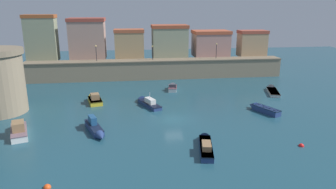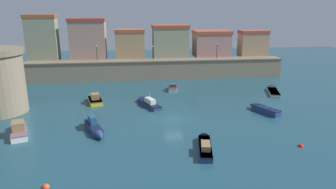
{
  "view_description": "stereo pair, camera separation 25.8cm",
  "coord_description": "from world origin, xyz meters",
  "views": [
    {
      "loc": [
        -6.03,
        -40.13,
        15.18
      ],
      "look_at": [
        0.0,
        6.23,
        1.8
      ],
      "focal_mm": 33.3,
      "sensor_mm": 36.0,
      "label": 1
    },
    {
      "loc": [
        -5.77,
        -40.16,
        15.18
      ],
      "look_at": [
        0.0,
        6.23,
        1.8
      ],
      "focal_mm": 33.3,
      "sensor_mm": 36.0,
      "label": 2
    }
  ],
  "objects": [
    {
      "name": "moored_boat_7",
      "position": [
        -19.66,
        -2.37,
        0.6
      ],
      "size": [
        3.66,
        6.7,
        2.28
      ],
      "rotation": [
        0.0,
        0.0,
        1.89
      ],
      "color": "white",
      "rests_on": "ground"
    },
    {
      "name": "ground_plane",
      "position": [
        0.0,
        0.0,
        0.0
      ],
      "size": [
        142.92,
        142.92,
        0.0
      ],
      "primitive_type": "plane",
      "color": "#1E4756"
    },
    {
      "name": "moored_boat_3",
      "position": [
        2.13,
        15.71,
        0.44
      ],
      "size": [
        2.12,
        4.39,
        1.61
      ],
      "rotation": [
        0.0,
        0.0,
        1.41
      ],
      "color": "white",
      "rests_on": "ground"
    },
    {
      "name": "moored_boat_5",
      "position": [
        2.17,
        -9.35,
        0.41
      ],
      "size": [
        2.57,
        7.22,
        1.51
      ],
      "rotation": [
        0.0,
        0.0,
        1.38
      ],
      "color": "navy",
      "rests_on": "ground"
    },
    {
      "name": "moored_boat_0",
      "position": [
        13.56,
        1.51,
        0.45
      ],
      "size": [
        3.48,
        5.57,
        1.23
      ],
      "rotation": [
        0.0,
        0.0,
        2.0
      ],
      "color": "navy",
      "rests_on": "ground"
    },
    {
      "name": "mooring_buoy_1",
      "position": [
        12.93,
        -10.36,
        0.0
      ],
      "size": [
        0.62,
        0.62,
        0.62
      ],
      "primitive_type": "sphere",
      "color": "red",
      "rests_on": "ground"
    },
    {
      "name": "old_town_backdrop",
      "position": [
        -2.69,
        29.81,
        7.61
      ],
      "size": [
        53.02,
        6.12,
        9.6
      ],
      "color": "gray",
      "rests_on": "ground"
    },
    {
      "name": "quay_lamp_1",
      "position": [
        -0.82,
        25.59,
        6.09
      ],
      "size": [
        0.32,
        0.32,
        3.0
      ],
      "color": "black",
      "rests_on": "quay_wall"
    },
    {
      "name": "moored_boat_6",
      "position": [
        -10.34,
        -3.36,
        0.53
      ],
      "size": [
        3.31,
        6.47,
        1.93
      ],
      "rotation": [
        0.0,
        0.0,
        -1.23
      ],
      "color": "navy",
      "rests_on": "ground"
    },
    {
      "name": "quay_lamp_2",
      "position": [
        13.12,
        25.59,
        6.26
      ],
      "size": [
        0.32,
        0.32,
        3.3
      ],
      "color": "black",
      "rests_on": "quay_wall"
    },
    {
      "name": "moored_boat_1",
      "position": [
        -11.68,
        9.73,
        0.5
      ],
      "size": [
        2.93,
        5.45,
        2.14
      ],
      "rotation": [
        0.0,
        0.0,
        1.79
      ],
      "color": "gold",
      "rests_on": "ground"
    },
    {
      "name": "moored_boat_2",
      "position": [
        19.96,
        11.96,
        0.27
      ],
      "size": [
        3.52,
        7.06,
        1.56
      ],
      "rotation": [
        0.0,
        0.0,
        1.28
      ],
      "color": "silver",
      "rests_on": "ground"
    },
    {
      "name": "quay_lamp_0",
      "position": [
        -12.49,
        25.59,
        6.25
      ],
      "size": [
        0.32,
        0.32,
        3.27
      ],
      "color": "black",
      "rests_on": "quay_wall"
    },
    {
      "name": "moored_boat_4",
      "position": [
        -3.28,
        7.08,
        0.41
      ],
      "size": [
        4.02,
        6.99,
        2.67
      ],
      "rotation": [
        0.0,
        0.0,
        1.97
      ],
      "color": "navy",
      "rests_on": "ground"
    },
    {
      "name": "mooring_buoy_0",
      "position": [
        -13.35,
        -15.31,
        0.0
      ],
      "size": [
        0.65,
        0.65,
        0.65
      ],
      "primitive_type": "sphere",
      "color": "#EA4C19",
      "rests_on": "ground"
    },
    {
      "name": "quay_wall",
      "position": [
        0.0,
        25.59,
        2.04
      ],
      "size": [
        54.59,
        3.84,
        4.06
      ],
      "color": "gray",
      "rests_on": "ground"
    }
  ]
}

